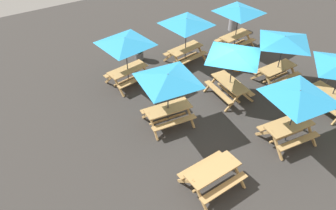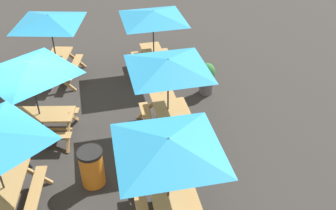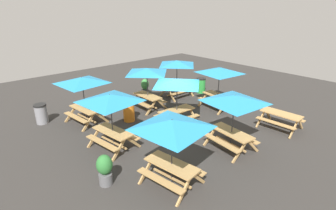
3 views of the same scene
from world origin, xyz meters
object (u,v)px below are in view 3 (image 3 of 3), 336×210
picnic_table_8 (82,84)px  trash_bin_orange (129,112)px  picnic_table_5 (177,85)px  potted_plant_0 (105,169)px  potted_plant_1 (145,87)px  picnic_table_4 (177,65)px  picnic_table_7 (281,117)px  trash_bin_green (201,85)px  picnic_table_0 (110,102)px  picnic_table_2 (234,103)px  picnic_table_1 (220,73)px  trash_bin_gray (41,114)px  picnic_table_3 (147,74)px  picnic_table_6 (172,129)px

picnic_table_8 → trash_bin_orange: bearing=-133.3°
picnic_table_5 → potted_plant_0: 5.35m
trash_bin_orange → potted_plant_1: potted_plant_1 is taller
picnic_table_4 → potted_plant_0: (-4.76, 7.68, -1.41)m
picnic_table_7 → trash_bin_green: size_ratio=1.90×
picnic_table_0 → potted_plant_0: picnic_table_0 is taller
picnic_table_2 → potted_plant_0: 5.27m
picnic_table_1 → picnic_table_7: size_ratio=1.51×
picnic_table_1 → picnic_table_2: size_ratio=1.00×
picnic_table_4 → picnic_table_7: (-6.54, -0.50, -1.43)m
picnic_table_0 → picnic_table_1: (-0.05, -6.64, 0.00)m
picnic_table_2 → trash_bin_gray: picnic_table_2 is taller
trash_bin_gray → picnic_table_7: bearing=-134.5°
picnic_table_4 → picnic_table_5: (-2.99, 2.83, 0.00)m
picnic_table_0 → trash_bin_green: 8.50m
picnic_table_3 → picnic_table_8: size_ratio=0.83×
picnic_table_0 → picnic_table_6: size_ratio=1.00×
picnic_table_8 → picnic_table_3: bearing=-105.4°
picnic_table_1 → trash_bin_gray: (4.45, 8.05, -1.49)m
picnic_table_0 → trash_bin_orange: size_ratio=2.86×
picnic_table_0 → picnic_table_7: picnic_table_0 is taller
picnic_table_7 → potted_plant_0: bearing=75.0°
picnic_table_3 → picnic_table_6: size_ratio=0.83×
potted_plant_1 → trash_bin_orange: bearing=131.1°
picnic_table_5 → picnic_table_8: same height
picnic_table_4 → picnic_table_5: size_ratio=1.00×
picnic_table_2 → trash_bin_gray: bearing=39.2°
trash_bin_gray → trash_bin_orange: size_ratio=1.00×
picnic_table_1 → trash_bin_green: 3.18m
picnic_table_0 → picnic_table_4: 6.91m
picnic_table_1 → picnic_table_8: 7.09m
picnic_table_0 → picnic_table_3: (2.51, -3.68, 0.00)m
trash_bin_green → picnic_table_5: bearing=118.7°
picnic_table_6 → trash_bin_orange: size_ratio=2.85×
picnic_table_3 → picnic_table_2: bearing=178.0°
picnic_table_4 → picnic_table_8: 6.01m
picnic_table_8 → picnic_table_1: bearing=-122.6°
picnic_table_2 → trash_bin_green: picnic_table_2 is taller
picnic_table_6 → picnic_table_7: size_ratio=1.50×
picnic_table_2 → picnic_table_8: (6.25, 3.22, 0.00)m
picnic_table_0 → picnic_table_8: (3.03, -0.26, 0.00)m
trash_bin_gray → potted_plant_1: (-0.05, -6.29, 0.08)m
trash_bin_gray → picnic_table_4: bearing=-101.1°
trash_bin_orange → picnic_table_5: bearing=-141.5°
picnic_table_7 → trash_bin_orange: trash_bin_orange is taller
picnic_table_6 → trash_bin_orange: 5.57m
picnic_table_8 → trash_bin_green: picnic_table_8 is taller
picnic_table_1 → picnic_table_4: size_ratio=1.20×
picnic_table_2 → picnic_table_8: bearing=33.7°
picnic_table_5 → picnic_table_7: picnic_table_5 is taller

